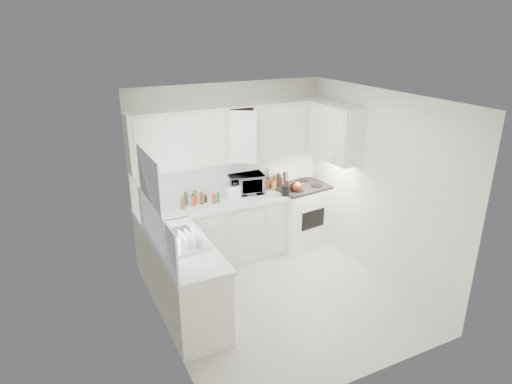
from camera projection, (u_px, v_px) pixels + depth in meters
floor at (280, 298)px, 5.85m from camera, size 3.20×3.20×0.00m
ceiling at (284, 98)px, 4.92m from camera, size 3.20×3.20×0.00m
wall_back at (230, 170)px, 6.73m from camera, size 3.00×0.00×3.00m
wall_front at (368, 267)px, 4.05m from camera, size 3.00×0.00×3.00m
wall_left at (159, 230)px, 4.76m from camera, size 0.00×3.20×3.20m
wall_right at (379, 188)px, 6.01m from camera, size 0.00×3.20×3.20m
window_blinds at (151, 198)px, 4.98m from camera, size 0.06×0.96×1.06m
lower_cabinets_back at (215, 234)px, 6.61m from camera, size 2.22×0.60×0.90m
lower_cabinets_left at (185, 283)px, 5.36m from camera, size 0.60×1.60×0.90m
countertop_back at (214, 204)px, 6.44m from camera, size 2.24×0.64×0.05m
countertop_left at (184, 248)px, 5.19m from camera, size 0.64×1.62×0.05m
backsplash_back at (230, 175)px, 6.74m from camera, size 2.98×0.02×0.55m
backsplash_left at (156, 229)px, 4.96m from camera, size 0.02×1.60×0.55m
upper_cabinets_back at (234, 160)px, 6.52m from camera, size 3.00×0.33×0.80m
upper_cabinets_right at (334, 159)px, 6.56m from camera, size 0.33×0.90×0.80m
sink at (174, 225)px, 5.43m from camera, size 0.42×0.38×0.30m
stove at (300, 206)px, 7.15m from camera, size 0.90×0.77×1.26m
tea_kettle at (296, 186)px, 6.79m from camera, size 0.30×0.28×0.23m
frying_pan at (305, 182)px, 7.24m from camera, size 0.40×0.51×0.04m
microwave at (246, 182)px, 6.75m from camera, size 0.57×0.38×0.36m
rice_cooker at (234, 190)px, 6.59m from camera, size 0.25×0.25×0.24m
paper_towel at (231, 185)px, 6.73m from camera, size 0.12×0.12×0.27m
utensil_crock at (286, 183)px, 6.63m from camera, size 0.13×0.13×0.39m
dish_rack at (186, 241)px, 5.06m from camera, size 0.44×0.35×0.23m
spice_left_0 at (180, 201)px, 6.32m from camera, size 0.06×0.06×0.13m
spice_left_1 at (187, 202)px, 6.28m from camera, size 0.06×0.06×0.13m
spice_left_2 at (190, 199)px, 6.39m from camera, size 0.06×0.06×0.13m
spice_left_3 at (197, 200)px, 6.34m from camera, size 0.06×0.06×0.13m
spice_left_4 at (200, 197)px, 6.45m from camera, size 0.06×0.06×0.13m
spice_left_5 at (207, 199)px, 6.40m from camera, size 0.06×0.06×0.13m
spice_left_6 at (210, 196)px, 6.51m from camera, size 0.06×0.06×0.13m
spice_left_7 at (217, 197)px, 6.47m from camera, size 0.06×0.06×0.13m
sauce_right_0 at (268, 183)px, 6.94m from camera, size 0.06×0.06×0.19m
sauce_right_1 at (273, 184)px, 6.91m from camera, size 0.06×0.06×0.19m
sauce_right_2 at (274, 182)px, 6.99m from camera, size 0.06×0.06×0.19m
sauce_right_3 at (279, 183)px, 6.96m from camera, size 0.06×0.06×0.19m
sauce_right_4 at (280, 181)px, 7.03m from camera, size 0.06×0.06×0.19m
sauce_right_5 at (285, 181)px, 7.00m from camera, size 0.06×0.06×0.19m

